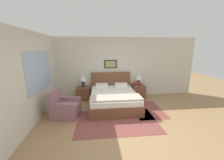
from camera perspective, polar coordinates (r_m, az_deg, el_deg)
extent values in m
plane|color=#99754C|center=(3.96, 5.35, -19.41)|extent=(16.00, 16.00, 0.00)
cube|color=beige|center=(6.10, 0.62, 5.23)|extent=(7.37, 0.06, 2.60)
cube|color=black|center=(6.03, -0.59, 6.61)|extent=(0.55, 0.02, 0.35)
cube|color=#8E9E5B|center=(6.01, -0.58, 6.60)|extent=(0.45, 0.00, 0.28)
cube|color=beige|center=(5.04, -27.10, 2.17)|extent=(0.06, 5.10, 2.60)
cube|color=#9EBCDB|center=(4.79, -27.80, 3.36)|extent=(0.02, 1.77, 1.19)
cube|color=brown|center=(4.27, 2.11, -16.71)|extent=(2.37, 1.55, 0.01)
cube|color=brown|center=(5.17, 14.41, -11.64)|extent=(0.99, 1.54, 0.01)
cube|color=brown|center=(5.26, 0.63, -9.13)|extent=(1.71, 2.14, 0.28)
cube|color=brown|center=(4.25, 2.27, -12.10)|extent=(1.71, 0.06, 0.08)
cube|color=white|center=(5.17, 0.63, -6.42)|extent=(1.65, 2.05, 0.25)
cube|color=brown|center=(6.05, -0.48, 0.49)|extent=(1.71, 0.06, 0.57)
cube|color=#B2A893|center=(4.49, 1.62, -7.39)|extent=(1.68, 0.60, 0.06)
cube|color=white|center=(5.86, -4.27, -2.15)|extent=(0.52, 0.32, 0.14)
cube|color=white|center=(5.94, 3.69, -1.94)|extent=(0.52, 0.32, 0.14)
cube|color=#8E606B|center=(4.69, -18.54, -11.82)|extent=(0.89, 0.81, 0.41)
cube|color=#8E606B|center=(4.67, -22.71, -6.68)|extent=(0.23, 0.70, 0.44)
cube|color=#8E606B|center=(4.84, -17.48, -7.45)|extent=(0.79, 0.23, 0.14)
cube|color=#8E606B|center=(4.34, -20.26, -10.07)|extent=(0.79, 0.23, 0.14)
cube|color=brown|center=(6.00, -11.80, -5.32)|extent=(0.55, 0.51, 0.53)
sphere|color=#332D28|center=(5.70, -12.13, -4.72)|extent=(0.02, 0.02, 0.02)
cube|color=brown|center=(6.22, 10.83, -4.61)|extent=(0.55, 0.51, 0.53)
sphere|color=#332D28|center=(5.93, 11.62, -4.00)|extent=(0.02, 0.02, 0.02)
cylinder|color=#2D2823|center=(5.90, -11.88, -1.85)|extent=(0.13, 0.13, 0.21)
cylinder|color=#2D2823|center=(5.86, -11.94, -0.57)|extent=(0.02, 0.02, 0.06)
cone|color=silver|center=(5.83, -12.01, 0.85)|extent=(0.28, 0.28, 0.24)
cylinder|color=#2D2823|center=(6.12, 10.89, -1.27)|extent=(0.13, 0.13, 0.21)
cylinder|color=#2D2823|center=(6.09, 10.94, -0.03)|extent=(0.02, 0.02, 0.06)
cone|color=silver|center=(6.06, 11.00, 1.34)|extent=(0.28, 0.28, 0.24)
cube|color=silver|center=(6.06, 9.95, -2.27)|extent=(0.17, 0.22, 0.03)
cube|color=#232328|center=(6.05, 9.96, -2.03)|extent=(0.18, 0.23, 0.03)
cube|color=#B7332D|center=(6.05, 9.97, -1.79)|extent=(0.20, 0.24, 0.03)
cube|color=#232328|center=(6.04, 9.99, -1.47)|extent=(0.20, 0.24, 0.04)
cube|color=#B7332D|center=(6.03, 10.00, -1.12)|extent=(0.26, 0.30, 0.03)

